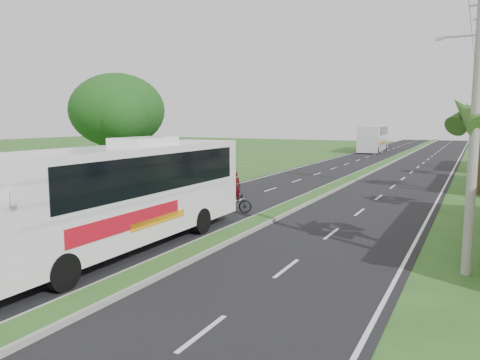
% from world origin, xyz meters
% --- Properties ---
extents(ground, '(180.00, 180.00, 0.00)m').
position_xyz_m(ground, '(0.00, 0.00, 0.00)').
color(ground, '#2C541F').
rests_on(ground, ground).
extents(road_asphalt, '(14.00, 160.00, 0.02)m').
position_xyz_m(road_asphalt, '(0.00, 20.00, 0.01)').
color(road_asphalt, black).
rests_on(road_asphalt, ground).
extents(median_strip, '(1.20, 160.00, 0.18)m').
position_xyz_m(median_strip, '(0.00, 20.00, 0.10)').
color(median_strip, gray).
rests_on(median_strip, ground).
extents(lane_edge_left, '(0.12, 160.00, 0.01)m').
position_xyz_m(lane_edge_left, '(-6.70, 20.00, 0.00)').
color(lane_edge_left, silver).
rests_on(lane_edge_left, ground).
extents(lane_edge_right, '(0.12, 160.00, 0.01)m').
position_xyz_m(lane_edge_right, '(6.70, 20.00, 0.00)').
color(lane_edge_right, silver).
rests_on(lane_edge_right, ground).
extents(shade_tree, '(6.30, 6.00, 7.54)m').
position_xyz_m(shade_tree, '(-12.11, 10.02, 5.03)').
color(shade_tree, '#473321').
rests_on(shade_tree, ground).
extents(utility_pole_a, '(1.60, 0.28, 11.00)m').
position_xyz_m(utility_pole_a, '(8.50, 2.00, 5.67)').
color(utility_pole_a, gray).
rests_on(utility_pole_a, ground).
extents(utility_pole_b, '(3.20, 0.28, 12.00)m').
position_xyz_m(utility_pole_b, '(8.47, 18.00, 6.26)').
color(utility_pole_b, gray).
rests_on(utility_pole_b, ground).
extents(utility_pole_c, '(1.60, 0.28, 11.00)m').
position_xyz_m(utility_pole_c, '(8.50, 38.00, 5.67)').
color(utility_pole_c, gray).
rests_on(utility_pole_c, ground).
extents(utility_pole_d, '(1.60, 0.28, 10.50)m').
position_xyz_m(utility_pole_d, '(8.50, 58.00, 5.42)').
color(utility_pole_d, gray).
rests_on(utility_pole_d, ground).
extents(coach_bus_main, '(2.70, 12.33, 3.98)m').
position_xyz_m(coach_bus_main, '(-2.40, -0.58, 2.19)').
color(coach_bus_main, white).
rests_on(coach_bus_main, ground).
extents(coach_bus_far, '(3.65, 12.94, 3.72)m').
position_xyz_m(coach_bus_far, '(-5.04, 56.40, 2.11)').
color(coach_bus_far, silver).
rests_on(coach_bus_far, ground).
extents(motorcyclist, '(1.71, 1.12, 2.11)m').
position_xyz_m(motorcyclist, '(-2.00, 7.03, 0.75)').
color(motorcyclist, black).
rests_on(motorcyclist, ground).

